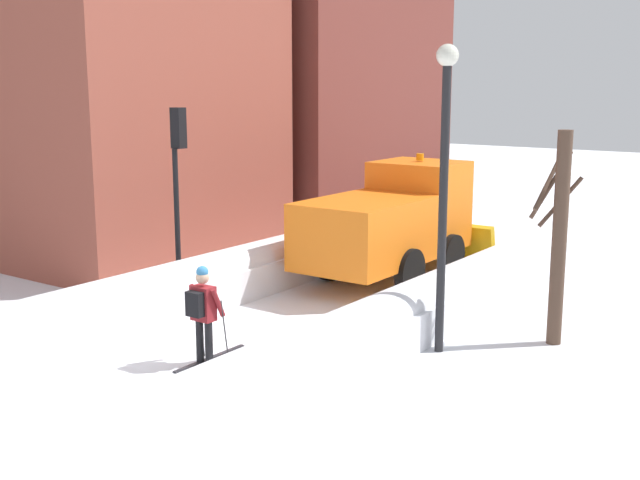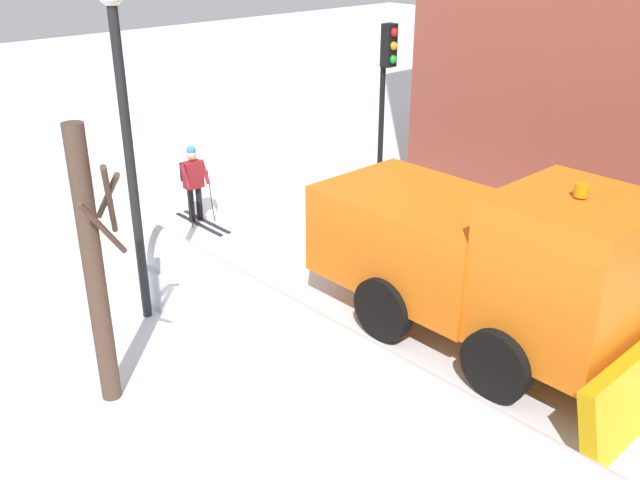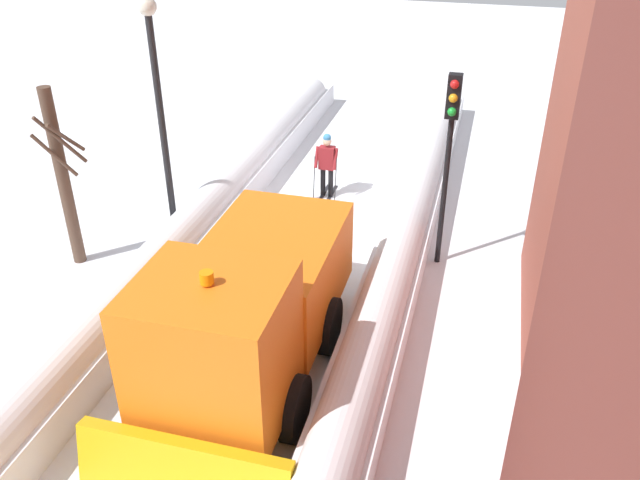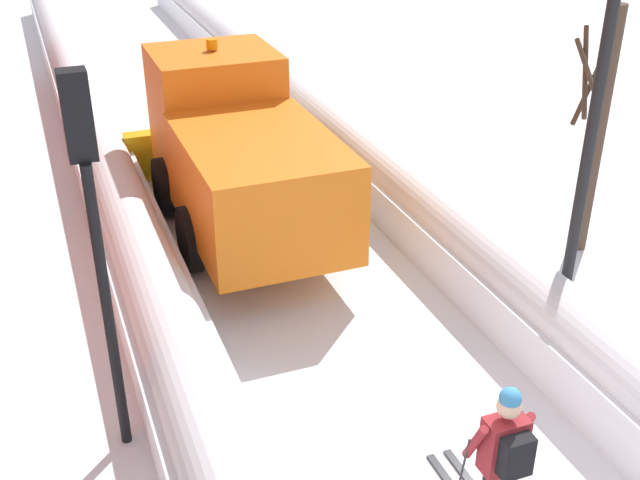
{
  "view_description": "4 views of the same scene",
  "coord_description": "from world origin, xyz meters",
  "px_view_note": "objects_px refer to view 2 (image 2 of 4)",
  "views": [
    {
      "loc": [
        9.73,
        -10.02,
        4.97
      ],
      "look_at": [
        -0.43,
        4.23,
        1.51
      ],
      "focal_mm": 44.97,
      "sensor_mm": 36.0,
      "label": 1
    },
    {
      "loc": [
        8.36,
        13.01,
        6.36
      ],
      "look_at": [
        0.8,
        4.88,
        1.35
      ],
      "focal_mm": 39.61,
      "sensor_mm": 36.0,
      "label": 2
    },
    {
      "loc": [
        -3.94,
        15.8,
        8.05
      ],
      "look_at": [
        -1.02,
        4.88,
        1.52
      ],
      "focal_mm": 36.91,
      "sensor_mm": 36.0,
      "label": 3
    },
    {
      "loc": [
        -3.62,
        -4.86,
        6.43
      ],
      "look_at": [
        -0.05,
        4.44,
        1.17
      ],
      "focal_mm": 44.01,
      "sensor_mm": 36.0,
      "label": 4
    }
  ],
  "objects_px": {
    "traffic_light_pole": "(386,86)",
    "bare_tree_near": "(95,267)",
    "street_lamp": "(125,120)",
    "skier": "(193,180)",
    "plow_truck": "(486,259)"
  },
  "relations": [
    {
      "from": "skier",
      "to": "plow_truck",
      "type": "bearing_deg",
      "value": 94.2
    },
    {
      "from": "plow_truck",
      "to": "street_lamp",
      "type": "xyz_separation_m",
      "value": [
        3.64,
        -4.45,
        2.05
      ]
    },
    {
      "from": "bare_tree_near",
      "to": "street_lamp",
      "type": "bearing_deg",
      "value": -132.46
    },
    {
      "from": "traffic_light_pole",
      "to": "skier",
      "type": "bearing_deg",
      "value": -39.93
    },
    {
      "from": "skier",
      "to": "traffic_light_pole",
      "type": "relative_size",
      "value": 0.41
    },
    {
      "from": "plow_truck",
      "to": "traffic_light_pole",
      "type": "relative_size",
      "value": 1.35
    },
    {
      "from": "street_lamp",
      "to": "skier",
      "type": "bearing_deg",
      "value": -135.12
    },
    {
      "from": "traffic_light_pole",
      "to": "plow_truck",
      "type": "bearing_deg",
      "value": 59.62
    },
    {
      "from": "plow_truck",
      "to": "bare_tree_near",
      "type": "bearing_deg",
      "value": -27.61
    },
    {
      "from": "skier",
      "to": "bare_tree_near",
      "type": "bearing_deg",
      "value": 45.81
    },
    {
      "from": "street_lamp",
      "to": "bare_tree_near",
      "type": "xyz_separation_m",
      "value": [
        1.58,
        1.72,
        -1.41
      ]
    },
    {
      "from": "skier",
      "to": "traffic_light_pole",
      "type": "xyz_separation_m",
      "value": [
        -3.33,
        2.79,
        2.1
      ]
    },
    {
      "from": "traffic_light_pole",
      "to": "street_lamp",
      "type": "distance_m",
      "value": 6.44
    },
    {
      "from": "street_lamp",
      "to": "plow_truck",
      "type": "bearing_deg",
      "value": 129.29
    },
    {
      "from": "traffic_light_pole",
      "to": "bare_tree_near",
      "type": "xyz_separation_m",
      "value": [
        8.0,
        2.01,
        -0.98
      ]
    }
  ]
}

